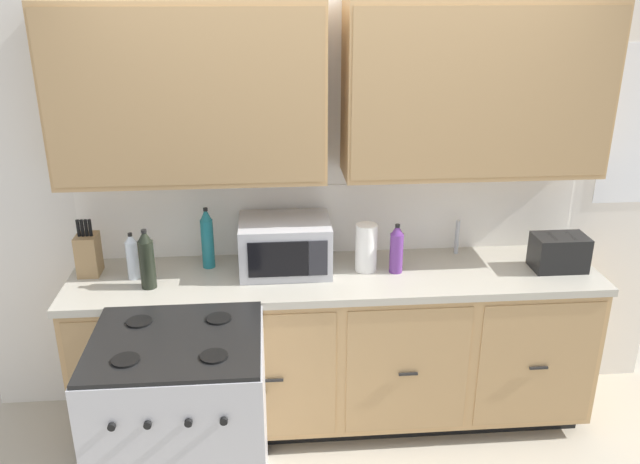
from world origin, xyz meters
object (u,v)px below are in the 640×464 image
at_px(bottle_teal, 207,239).
at_px(knife_block, 88,254).
at_px(stove_range, 183,427).
at_px(toaster, 559,252).
at_px(microwave, 285,245).
at_px(bottle_dark, 147,260).
at_px(bottle_clear, 132,256).
at_px(paper_towel_roll, 366,247).
at_px(bottle_violet, 397,249).

bearing_deg(bottle_teal, knife_block, -176.41).
height_order(stove_range, bottle_teal, bottle_teal).
bearing_deg(stove_range, bottle_teal, 83.27).
bearing_deg(toaster, knife_block, 176.81).
xyz_separation_m(microwave, bottle_dark, (-0.70, -0.16, 0.01)).
relative_size(stove_range, toaster, 3.39).
distance_m(toaster, bottle_teal, 1.89).
bearing_deg(toaster, bottle_clear, 178.32).
xyz_separation_m(microwave, paper_towel_roll, (0.43, -0.04, -0.01)).
bearing_deg(microwave, stove_range, -125.84).
bearing_deg(stove_range, bottle_violet, 29.64).
xyz_separation_m(paper_towel_roll, bottle_violet, (0.16, -0.04, 0.00)).
relative_size(toaster, bottle_clear, 1.11).
xyz_separation_m(stove_range, bottle_violet, (1.09, 0.62, 0.60)).
bearing_deg(bottle_teal, bottle_clear, -163.58).
relative_size(stove_range, bottle_teal, 2.80).
bearing_deg(paper_towel_roll, stove_range, -144.82).
distance_m(stove_range, knife_block, 1.07).
height_order(toaster, bottle_teal, bottle_teal).
bearing_deg(bottle_clear, paper_towel_roll, 0.15).
distance_m(microwave, bottle_teal, 0.42).
bearing_deg(bottle_clear, knife_block, 163.21).
relative_size(stove_range, knife_block, 3.06).
height_order(paper_towel_roll, bottle_violet, bottle_violet).
height_order(paper_towel_roll, bottle_clear, paper_towel_roll).
height_order(stove_range, toaster, toaster).
xyz_separation_m(stove_range, bottle_teal, (0.09, 0.77, 0.63)).
distance_m(stove_range, paper_towel_roll, 1.29).
bearing_deg(bottle_violet, stove_range, -150.36).
relative_size(knife_block, bottle_dark, 0.99).
bearing_deg(toaster, microwave, 175.77).
height_order(stove_range, bottle_dark, bottle_dark).
height_order(bottle_violet, bottle_dark, bottle_dark).
height_order(bottle_violet, bottle_clear, bottle_violet).
height_order(knife_block, bottle_clear, knife_block).
xyz_separation_m(toaster, paper_towel_roll, (-1.04, 0.07, 0.03)).
distance_m(microwave, paper_towel_roll, 0.43).
height_order(paper_towel_roll, bottle_teal, bottle_teal).
bearing_deg(knife_block, bottle_dark, -29.38).
distance_m(toaster, paper_towel_roll, 1.04).
distance_m(microwave, bottle_dark, 0.72).
relative_size(bottle_clear, bottle_teal, 0.75).
bearing_deg(microwave, paper_towel_roll, -5.15).
bearing_deg(knife_block, bottle_teal, 3.59).
xyz_separation_m(microwave, knife_block, (-1.03, 0.03, -0.02)).
height_order(knife_block, bottle_teal, bottle_teal).
bearing_deg(bottle_violet, toaster, -2.06).
distance_m(paper_towel_roll, bottle_violet, 0.16).
height_order(stove_range, paper_towel_roll, paper_towel_roll).
relative_size(paper_towel_roll, bottle_teal, 0.77).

